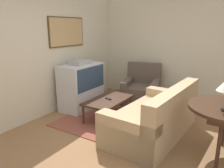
# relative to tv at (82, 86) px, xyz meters

# --- Properties ---
(ground_plane) EXTENTS (12.00, 12.00, 0.00)m
(ground_plane) POSITION_rel_tv_xyz_m (-0.86, -1.70, -0.53)
(ground_plane) COLOR #8E6642
(wall_back) EXTENTS (12.00, 0.10, 2.70)m
(wall_back) POSITION_rel_tv_xyz_m (-0.85, 0.43, 0.82)
(wall_back) COLOR beige
(wall_back) RESTS_ON ground_plane
(wall_right) EXTENTS (0.06, 12.00, 2.70)m
(wall_right) POSITION_rel_tv_xyz_m (1.77, -1.70, 0.82)
(wall_right) COLOR beige
(wall_right) RESTS_ON ground_plane
(area_rug) EXTENTS (1.96, 1.53, 0.01)m
(area_rug) POSITION_rel_tv_xyz_m (-0.16, -0.79, -0.53)
(area_rug) COLOR brown
(area_rug) RESTS_ON ground_plane
(tv) EXTENTS (1.04, 0.58, 1.13)m
(tv) POSITION_rel_tv_xyz_m (0.00, 0.00, 0.00)
(tv) COLOR silver
(tv) RESTS_ON ground_plane
(couch) EXTENTS (1.98, 1.11, 0.90)m
(couch) POSITION_rel_tv_xyz_m (-0.36, -1.94, -0.22)
(couch) COLOR tan
(couch) RESTS_ON ground_plane
(armchair) EXTENTS (1.10, 1.06, 0.96)m
(armchair) POSITION_rel_tv_xyz_m (1.13, -1.00, -0.23)
(armchair) COLOR brown
(armchair) RESTS_ON ground_plane
(coffee_table) EXTENTS (1.09, 0.62, 0.42)m
(coffee_table) POSITION_rel_tv_xyz_m (-0.19, -0.86, -0.16)
(coffee_table) COLOR #3D2619
(coffee_table) RESTS_ON ground_plane
(remote) EXTENTS (0.09, 0.17, 0.02)m
(remote) POSITION_rel_tv_xyz_m (-0.20, -0.86, -0.10)
(remote) COLOR black
(remote) RESTS_ON coffee_table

